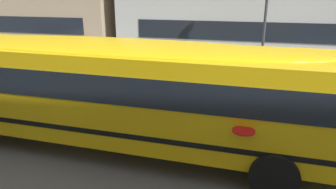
% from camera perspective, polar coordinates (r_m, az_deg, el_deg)
% --- Properties ---
extents(ground_plane, '(400.00, 400.00, 0.00)m').
position_cam_1_polar(ground_plane, '(12.43, -22.48, -2.60)').
color(ground_plane, '#54514F').
extents(sidewalk_far, '(120.00, 3.00, 0.01)m').
position_cam_1_polar(sidewalk_far, '(19.23, -7.99, 5.71)').
color(sidewalk_far, gray).
rests_on(sidewalk_far, ground_plane).
extents(lane_centreline, '(110.00, 0.16, 0.01)m').
position_cam_1_polar(lane_centreline, '(12.43, -22.48, -2.59)').
color(lane_centreline, silver).
rests_on(lane_centreline, ground_plane).
extents(school_bus, '(13.27, 3.35, 2.95)m').
position_cam_1_polar(school_bus, '(8.42, -9.03, 1.62)').
color(school_bus, yellow).
rests_on(school_bus, ground_plane).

